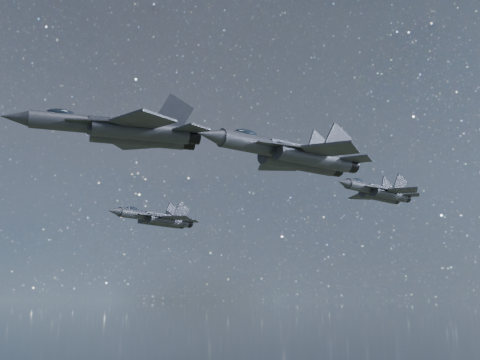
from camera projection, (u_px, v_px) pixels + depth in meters
jet_lead at (124, 130)px, 54.69m from camera, size 19.58×13.42×4.91m
jet_left at (158, 219)px, 83.23m from camera, size 15.60×10.45×3.95m
jet_right at (294, 155)px, 57.50m from camera, size 20.23×14.20×5.10m
jet_slot at (379, 192)px, 86.20m from camera, size 17.69×12.11×4.44m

